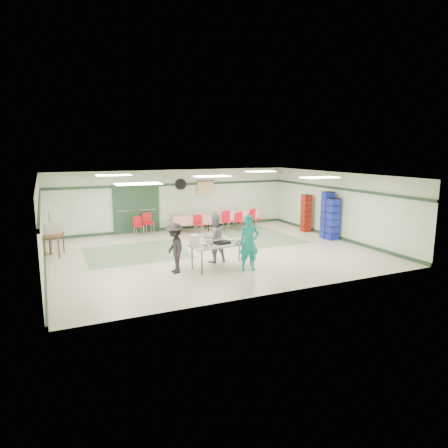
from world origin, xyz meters
name	(u,v)px	position (x,y,z in m)	size (l,w,h in m)	color
floor	(213,252)	(0.00, 0.00, 0.00)	(11.00, 11.00, 0.00)	beige
ceiling	(212,176)	(0.00, 0.00, 2.70)	(11.00, 11.00, 0.00)	white
wall_back	(174,200)	(0.00, 4.50, 1.35)	(11.00, 11.00, 0.00)	silver
wall_front	(282,241)	(0.00, -4.50, 1.35)	(11.00, 11.00, 0.00)	silver
wall_left	(40,227)	(-5.50, 0.00, 1.35)	(9.00, 9.00, 0.00)	silver
wall_right	(338,206)	(5.50, 0.00, 1.35)	(9.00, 9.00, 0.00)	silver
trim_back	(174,184)	(0.00, 4.47, 2.05)	(11.00, 0.06, 0.10)	#203B25
baseboard_back	(175,228)	(0.00, 4.47, 0.06)	(11.00, 0.06, 0.12)	#203B25
trim_left	(39,203)	(-5.47, 0.00, 2.05)	(9.00, 0.06, 0.10)	#203B25
baseboard_left	(45,269)	(-5.47, 0.00, 0.06)	(9.00, 0.06, 0.12)	#203B25
trim_right	(338,188)	(5.47, 0.00, 2.05)	(9.00, 0.06, 0.10)	#203B25
baseboard_right	(335,237)	(5.47, 0.00, 0.06)	(9.00, 0.06, 0.12)	#203B25
green_patch_a	(137,253)	(-2.50, 1.00, 0.00)	(3.50, 3.00, 0.01)	#65805D
green_patch_b	(261,237)	(2.80, 1.50, 0.00)	(2.50, 3.50, 0.01)	#65805D
double_door_left	(126,210)	(-2.20, 4.44, 1.05)	(0.90, 0.06, 2.10)	gray
double_door_right	(147,208)	(-1.25, 4.44, 1.05)	(0.90, 0.06, 2.10)	gray
door_frame	(137,209)	(-1.73, 4.42, 1.05)	(2.00, 0.03, 2.15)	#203B25
wall_fan	(181,184)	(0.30, 4.44, 2.05)	(0.50, 0.50, 0.10)	black
scroll_banner	(206,188)	(1.50, 4.44, 1.85)	(0.80, 0.02, 0.60)	#DDB88A
serving_table	(222,245)	(-0.49, -1.88, 0.72)	(2.05, 1.02, 0.76)	beige
sheet_tray_right	(240,242)	(0.10, -1.93, 0.77)	(0.63, 0.48, 0.02)	silver
sheet_tray_mid	(217,242)	(-0.56, -1.72, 0.77)	(0.63, 0.48, 0.02)	silver
sheet_tray_left	(209,246)	(-0.99, -2.04, 0.77)	(0.55, 0.42, 0.02)	silver
baking_pan	(222,242)	(-0.49, -1.91, 0.80)	(0.46, 0.29, 0.08)	black
foam_box_stack	(194,241)	(-1.37, -1.87, 0.93)	(0.22, 0.20, 0.35)	white
volunteer_teal	(249,243)	(0.15, -2.46, 0.84)	(0.62, 0.40, 1.69)	teal
volunteer_grey	(214,238)	(-0.45, -1.20, 0.80)	(0.77, 0.60, 1.59)	#99999F
volunteer_dark	(175,248)	(-1.95, -1.78, 0.76)	(0.98, 0.56, 1.51)	black
dining_table_a	(236,216)	(2.69, 3.65, 0.57)	(1.95, 0.88, 0.77)	red
dining_table_b	(191,219)	(0.49, 3.65, 0.57)	(1.81, 1.01, 0.77)	red
chair_a	(240,219)	(2.62, 3.08, 0.50)	(0.43, 0.43, 0.82)	red
chair_b	(227,219)	(1.99, 3.09, 0.55)	(0.51, 0.51, 0.90)	red
chair_c	(254,217)	(3.35, 3.09, 0.56)	(0.55, 0.55, 0.91)	red
chair_d	(198,222)	(0.61, 3.08, 0.51)	(0.42, 0.42, 0.83)	red
chair_loose_a	(148,221)	(-1.33, 4.09, 0.55)	(0.47, 0.47, 0.90)	red
chair_loose_b	(138,224)	(-1.80, 3.93, 0.48)	(0.41, 0.41, 0.79)	red
crate_stack_blue_a	(327,215)	(5.15, 0.19, 0.96)	(0.42, 0.42, 1.91)	#1B29A5
crate_stack_red	(306,213)	(5.15, 1.63, 0.82)	(0.36, 0.36, 1.64)	maroon
crate_stack_blue_b	(333,219)	(5.15, -0.15, 0.84)	(0.43, 0.43, 1.68)	#1B29A5
printer_table	(53,237)	(-5.15, 1.79, 0.64)	(0.78, 1.00, 0.74)	brown
office_printer	(53,228)	(-5.15, 1.97, 0.95)	(0.51, 0.45, 0.40)	#B3B3AE
broom	(50,232)	(-5.23, 2.06, 0.76)	(0.03, 0.03, 1.47)	brown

